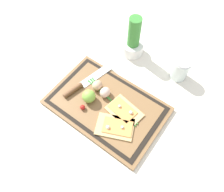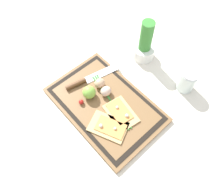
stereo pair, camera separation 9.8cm
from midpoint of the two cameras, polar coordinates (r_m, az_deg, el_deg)
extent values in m
plane|color=silver|center=(0.99, 1.02, -2.72)|extent=(6.00, 6.00, 0.00)
cube|color=brown|center=(0.99, 1.03, -2.49)|extent=(0.51, 0.33, 0.02)
cube|color=black|center=(0.98, 1.04, -2.23)|extent=(0.48, 0.31, 0.00)
cube|color=brown|center=(0.98, 1.04, -2.19)|extent=(0.44, 0.27, 0.00)
cube|color=tan|center=(0.93, 2.02, -8.28)|extent=(0.19, 0.16, 0.01)
cube|color=#E08E47|center=(0.92, 2.72, -8.41)|extent=(0.14, 0.12, 0.00)
sphere|color=silver|center=(0.91, 0.13, -8.03)|extent=(0.02, 0.02, 0.02)
sphere|color=silver|center=(0.91, 3.89, -8.72)|extent=(0.01, 0.01, 0.01)
cube|color=tan|center=(0.95, 5.26, -4.86)|extent=(0.16, 0.13, 0.01)
cube|color=#E08E47|center=(0.95, 4.89, -4.21)|extent=(0.13, 0.09, 0.00)
sphere|color=silver|center=(0.94, 6.89, -5.35)|extent=(0.02, 0.02, 0.02)
sphere|color=silver|center=(0.95, 4.27, -3.20)|extent=(0.01, 0.01, 0.01)
cube|color=silver|center=(1.06, 0.05, 5.78)|extent=(0.08, 0.18, 0.00)
cylinder|color=brown|center=(1.02, -6.77, 2.89)|extent=(0.04, 0.10, 0.02)
ellipsoid|color=tan|center=(1.00, -0.45, 3.12)|extent=(0.05, 0.05, 0.05)
ellipsoid|color=beige|center=(0.98, 1.21, 1.02)|extent=(0.05, 0.05, 0.05)
sphere|color=#7FB742|center=(0.97, -3.16, 0.73)|extent=(0.06, 0.06, 0.06)
sphere|color=red|center=(0.97, -5.24, -1.81)|extent=(0.02, 0.02, 0.02)
cylinder|color=#388433|center=(0.98, 2.51, -1.53)|extent=(0.30, 0.10, 0.01)
cylinder|color=#388433|center=(0.98, 2.51, -1.53)|extent=(0.31, 0.08, 0.01)
cylinder|color=#388433|center=(0.98, 2.51, -1.53)|extent=(0.31, 0.05, 0.01)
cylinder|color=white|center=(1.15, 10.67, 11.05)|extent=(0.11, 0.11, 0.06)
cylinder|color=#388433|center=(1.09, 11.49, 14.33)|extent=(0.06, 0.06, 0.19)
cylinder|color=silver|center=(1.07, 21.50, 3.38)|extent=(0.08, 0.08, 0.10)
cylinder|color=olive|center=(1.10, 20.98, 2.47)|extent=(0.07, 0.07, 0.04)
cylinder|color=silver|center=(1.03, 22.51, 5.13)|extent=(0.07, 0.07, 0.01)
camera|label=1|loc=(0.05, -87.13, 4.90)|focal=35.00mm
camera|label=2|loc=(0.05, 92.87, -4.90)|focal=35.00mm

